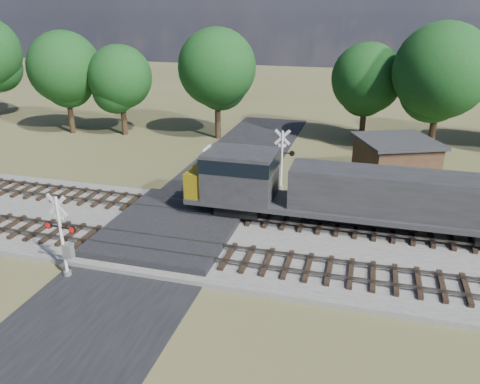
% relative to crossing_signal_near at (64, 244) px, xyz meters
% --- Properties ---
extents(ground, '(160.00, 160.00, 0.00)m').
position_rel_crossing_signal_near_xyz_m(ground, '(2.94, 5.26, -1.76)').
color(ground, '#4A4E29').
rests_on(ground, ground).
extents(ballast_bed, '(140.00, 10.00, 0.30)m').
position_rel_crossing_signal_near_xyz_m(ballast_bed, '(12.94, 5.76, -1.61)').
color(ballast_bed, gray).
rests_on(ballast_bed, ground).
extents(road, '(7.00, 60.00, 0.08)m').
position_rel_crossing_signal_near_xyz_m(road, '(2.94, 5.26, -1.72)').
color(road, black).
rests_on(road, ground).
extents(crossing_panel, '(7.00, 9.00, 0.62)m').
position_rel_crossing_signal_near_xyz_m(crossing_panel, '(2.94, 5.76, -1.45)').
color(crossing_panel, '#262628').
rests_on(crossing_panel, ground).
extents(track_near, '(140.00, 2.60, 0.33)m').
position_rel_crossing_signal_near_xyz_m(track_near, '(6.06, 3.26, -1.35)').
color(track_near, black).
rests_on(track_near, ballast_bed).
extents(track_far, '(140.00, 2.60, 0.33)m').
position_rel_crossing_signal_near_xyz_m(track_far, '(6.06, 8.26, -1.35)').
color(track_far, black).
rests_on(track_far, ballast_bed).
extents(crossing_signal_near, '(1.71, 0.38, 4.23)m').
position_rel_crossing_signal_near_xyz_m(crossing_signal_near, '(0.00, 0.00, 0.00)').
color(crossing_signal_near, silver).
rests_on(crossing_signal_near, ground).
extents(crossing_signal_far, '(1.75, 0.39, 4.34)m').
position_rel_crossing_signal_near_xyz_m(crossing_signal_far, '(7.48, 13.94, 0.04)').
color(crossing_signal_far, silver).
rests_on(crossing_signal_far, ground).
extents(equipment_shed, '(6.61, 6.61, 3.43)m').
position_rel_crossing_signal_near_xyz_m(equipment_shed, '(15.14, 16.88, -0.03)').
color(equipment_shed, '#43241C').
rests_on(equipment_shed, ground).
extents(treeline, '(80.39, 11.38, 11.17)m').
position_rel_crossing_signal_near_xyz_m(treeline, '(9.38, 26.08, 4.95)').
color(treeline, black).
rests_on(treeline, ground).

